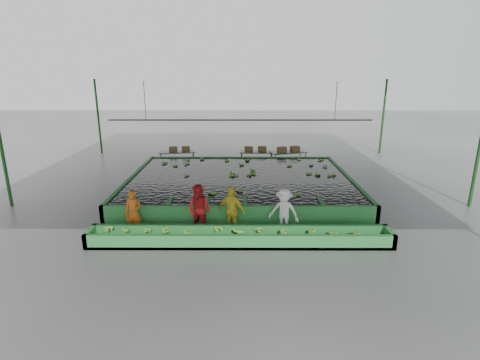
{
  "coord_description": "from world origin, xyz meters",
  "views": [
    {
      "loc": [
        0.05,
        -14.91,
        5.5
      ],
      "look_at": [
        0.0,
        0.5,
        1.0
      ],
      "focal_mm": 28.0,
      "sensor_mm": 36.0,
      "label": 1
    }
  ],
  "objects_px": {
    "worker_d": "(284,212)",
    "worker_b": "(199,210)",
    "packing_table_left": "(177,159)",
    "packing_table_right": "(288,160)",
    "worker_a": "(133,212)",
    "packing_table_mid": "(257,159)",
    "box_stack_mid": "(255,151)",
    "sorting_trough": "(240,237)",
    "worker_c": "(231,211)",
    "box_stack_left": "(180,151)",
    "box_stack_right": "(288,152)",
    "flotation_tank": "(240,185)"
  },
  "relations": [
    {
      "from": "worker_d",
      "to": "packing_table_right",
      "type": "distance_m",
      "value": 9.52
    },
    {
      "from": "worker_c",
      "to": "packing_table_mid",
      "type": "height_order",
      "value": "worker_c"
    },
    {
      "from": "worker_b",
      "to": "worker_c",
      "type": "distance_m",
      "value": 1.1
    },
    {
      "from": "sorting_trough",
      "to": "box_stack_left",
      "type": "relative_size",
      "value": 8.35
    },
    {
      "from": "worker_a",
      "to": "worker_b",
      "type": "xyz_separation_m",
      "value": [
        2.29,
        0.0,
        0.1
      ]
    },
    {
      "from": "worker_c",
      "to": "packing_table_right",
      "type": "bearing_deg",
      "value": 96.57
    },
    {
      "from": "worker_d",
      "to": "box_stack_mid",
      "type": "height_order",
      "value": "worker_d"
    },
    {
      "from": "packing_table_left",
      "to": "packing_table_right",
      "type": "xyz_separation_m",
      "value": [
        6.55,
        -0.07,
        -0.0
      ]
    },
    {
      "from": "flotation_tank",
      "to": "sorting_trough",
      "type": "bearing_deg",
      "value": -90.0
    },
    {
      "from": "worker_a",
      "to": "worker_b",
      "type": "distance_m",
      "value": 2.3
    },
    {
      "from": "worker_c",
      "to": "sorting_trough",
      "type": "bearing_deg",
      "value": -44.9
    },
    {
      "from": "worker_d",
      "to": "box_stack_left",
      "type": "bearing_deg",
      "value": 140.65
    },
    {
      "from": "packing_table_left",
      "to": "packing_table_right",
      "type": "height_order",
      "value": "same"
    },
    {
      "from": "flotation_tank",
      "to": "worker_b",
      "type": "height_order",
      "value": "worker_b"
    },
    {
      "from": "worker_c",
      "to": "box_stack_mid",
      "type": "relative_size",
      "value": 1.31
    },
    {
      "from": "worker_d",
      "to": "worker_a",
      "type": "bearing_deg",
      "value": -157.47
    },
    {
      "from": "worker_b",
      "to": "packing_table_left",
      "type": "bearing_deg",
      "value": 125.92
    },
    {
      "from": "worker_c",
      "to": "packing_table_right",
      "type": "relative_size",
      "value": 0.81
    },
    {
      "from": "flotation_tank",
      "to": "packing_table_left",
      "type": "xyz_separation_m",
      "value": [
        -3.73,
        5.19,
        0.03
      ]
    },
    {
      "from": "sorting_trough",
      "to": "worker_c",
      "type": "bearing_deg",
      "value": 110.24
    },
    {
      "from": "worker_a",
      "to": "packing_table_left",
      "type": "bearing_deg",
      "value": 91.57
    },
    {
      "from": "flotation_tank",
      "to": "worker_a",
      "type": "relative_size",
      "value": 6.32
    },
    {
      "from": "packing_table_left",
      "to": "packing_table_right",
      "type": "relative_size",
      "value": 1.0
    },
    {
      "from": "box_stack_left",
      "to": "box_stack_mid",
      "type": "distance_m",
      "value": 4.49
    },
    {
      "from": "worker_a",
      "to": "box_stack_right",
      "type": "height_order",
      "value": "worker_a"
    },
    {
      "from": "flotation_tank",
      "to": "box_stack_right",
      "type": "distance_m",
      "value": 5.88
    },
    {
      "from": "box_stack_left",
      "to": "box_stack_right",
      "type": "bearing_deg",
      "value": -1.33
    },
    {
      "from": "worker_b",
      "to": "packing_table_right",
      "type": "distance_m",
      "value": 10.33
    },
    {
      "from": "sorting_trough",
      "to": "worker_b",
      "type": "height_order",
      "value": "worker_b"
    },
    {
      "from": "worker_b",
      "to": "packing_table_right",
      "type": "height_order",
      "value": "worker_b"
    },
    {
      "from": "packing_table_left",
      "to": "packing_table_mid",
      "type": "height_order",
      "value": "packing_table_left"
    },
    {
      "from": "worker_d",
      "to": "packing_table_mid",
      "type": "xyz_separation_m",
      "value": [
        -0.55,
        9.7,
        -0.37
      ]
    },
    {
      "from": "sorting_trough",
      "to": "worker_d",
      "type": "relative_size",
      "value": 6.04
    },
    {
      "from": "packing_table_mid",
      "to": "box_stack_mid",
      "type": "relative_size",
      "value": 1.53
    },
    {
      "from": "sorting_trough",
      "to": "box_stack_right",
      "type": "relative_size",
      "value": 7.46
    },
    {
      "from": "flotation_tank",
      "to": "sorting_trough",
      "type": "xyz_separation_m",
      "value": [
        0.0,
        -5.1,
        -0.2
      ]
    },
    {
      "from": "flotation_tank",
      "to": "box_stack_mid",
      "type": "xyz_separation_m",
      "value": [
        0.9,
        5.44,
        0.46
      ]
    },
    {
      "from": "box_stack_mid",
      "to": "box_stack_left",
      "type": "bearing_deg",
      "value": -178.1
    },
    {
      "from": "worker_b",
      "to": "worker_d",
      "type": "xyz_separation_m",
      "value": [
        2.92,
        0.0,
        -0.06
      ]
    },
    {
      "from": "worker_c",
      "to": "packing_table_right",
      "type": "xyz_separation_m",
      "value": [
        3.11,
        9.42,
        -0.38
      ]
    },
    {
      "from": "packing_table_left",
      "to": "box_stack_mid",
      "type": "height_order",
      "value": "box_stack_mid"
    },
    {
      "from": "sorting_trough",
      "to": "worker_a",
      "type": "distance_m",
      "value": 3.81
    },
    {
      "from": "worker_a",
      "to": "worker_b",
      "type": "bearing_deg",
      "value": 1.32
    },
    {
      "from": "packing_table_left",
      "to": "packing_table_mid",
      "type": "distance_m",
      "value": 4.71
    },
    {
      "from": "packing_table_mid",
      "to": "box_stack_mid",
      "type": "height_order",
      "value": "box_stack_mid"
    },
    {
      "from": "worker_a",
      "to": "packing_table_left",
      "type": "height_order",
      "value": "worker_a"
    },
    {
      "from": "worker_c",
      "to": "packing_table_right",
      "type": "height_order",
      "value": "worker_c"
    },
    {
      "from": "flotation_tank",
      "to": "box_stack_right",
      "type": "relative_size",
      "value": 7.46
    },
    {
      "from": "worker_b",
      "to": "box_stack_right",
      "type": "height_order",
      "value": "worker_b"
    },
    {
      "from": "worker_d",
      "to": "worker_b",
      "type": "bearing_deg",
      "value": -157.47
    }
  ]
}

